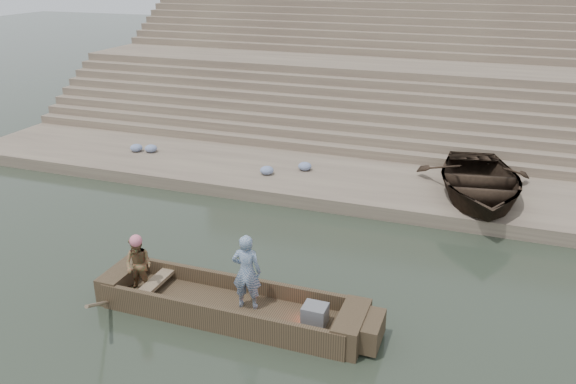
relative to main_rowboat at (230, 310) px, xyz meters
The scene contains 12 objects.
ground 2.76m from the main_rowboat, ahead, with size 120.00×120.00×0.00m, color #273125.
lower_landing 8.11m from the main_rowboat, 70.27° to the left, with size 32.00×4.00×0.40m, color gray.
mid_landing 15.44m from the main_rowboat, 79.75° to the left, with size 32.00×3.00×2.80m, color gray.
upper_landing 22.44m from the main_rowboat, 82.95° to the left, with size 32.00×3.00×5.20m, color gray.
ghat_steps 17.13m from the main_rowboat, 80.76° to the left, with size 32.00×11.00×5.20m.
main_rowboat is the anchor object (origin of this frame).
rowboat_trim 0.28m from the main_rowboat, ahead, with size 6.04×2.63×1.94m.
standing_man 0.99m from the main_rowboat, 15.46° to the left, with size 0.59×0.39×1.61m, color navy.
rowing_man 2.14m from the main_rowboat, behind, with size 0.62×0.48×1.27m, color #28793C.
television 1.84m from the main_rowboat, ahead, with size 0.46×0.42×0.40m.
beached_rowboat 8.58m from the main_rowboat, 58.63° to the left, with size 3.42×4.78×0.99m, color #2D2116.
cloth_bundles 8.70m from the main_rowboat, 119.33° to the left, with size 6.74×1.23×0.26m.
Camera 1 is at (1.81, -8.70, 6.78)m, focal length 36.05 mm.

